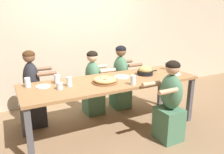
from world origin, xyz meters
TOP-DOWN VIEW (x-y plane):
  - ground_plane at (0.00, 0.00)m, footprint 18.00×18.00m
  - restaurant_back_panel at (0.00, 1.46)m, footprint 10.00×0.06m
  - dining_table at (0.00, 0.00)m, footprint 2.61×0.86m
  - pizza_board_main at (-0.15, -0.06)m, footprint 0.37×0.37m
  - skillet_bowl at (0.62, 0.04)m, footprint 0.37×0.25m
  - empty_plate_a at (-0.96, 0.16)m, footprint 0.19×0.19m
  - empty_plate_b at (0.22, 0.08)m, footprint 0.24×0.24m
  - empty_plate_c at (1.06, -0.15)m, footprint 0.21×0.21m
  - cocktail_glass_blue at (-0.79, -0.05)m, footprint 0.08×0.08m
  - drinking_glass_a at (0.16, -0.32)m, footprint 0.08×0.08m
  - drinking_glass_b at (-0.64, 0.01)m, footprint 0.07×0.07m
  - drinking_glass_c at (-0.76, 0.21)m, footprint 0.08×0.08m
  - drinking_glass_d at (1.20, -0.06)m, footprint 0.06×0.06m
  - drinking_glass_e at (1.17, 0.15)m, footprint 0.08×0.08m
  - drinking_glass_f at (-1.15, 0.23)m, footprint 0.08×0.08m
  - diner_far_midright at (0.52, 0.65)m, footprint 0.51×0.40m
  - diner_far_left at (-1.04, 0.65)m, footprint 0.51×0.40m
  - diner_near_midright at (0.55, -0.65)m, footprint 0.51×0.40m
  - diner_far_center at (-0.04, 0.65)m, footprint 0.51×0.40m

SIDE VIEW (x-z plane):
  - ground_plane at x=0.00m, z-range 0.00..0.00m
  - diner_far_center at x=-0.04m, z-range -0.05..1.08m
  - diner_near_midright at x=0.55m, z-range -0.05..1.09m
  - diner_far_midright at x=0.52m, z-range -0.05..1.13m
  - diner_far_left at x=-1.04m, z-range -0.06..1.15m
  - dining_table at x=0.00m, z-range 0.31..1.09m
  - empty_plate_b at x=0.22m, z-range 0.77..0.79m
  - empty_plate_c at x=1.06m, z-range 0.77..0.79m
  - empty_plate_a at x=-0.96m, z-range 0.77..0.79m
  - pizza_board_main at x=-0.15m, z-range 0.78..0.84m
  - cocktail_glass_blue at x=-0.79m, z-range 0.76..0.88m
  - drinking_glass_b at x=-0.64m, z-range 0.77..0.90m
  - drinking_glass_f at x=-1.15m, z-range 0.77..0.90m
  - drinking_glass_c at x=-0.76m, z-range 0.77..0.90m
  - drinking_glass_a at x=0.16m, z-range 0.77..0.90m
  - drinking_glass_e at x=1.17m, z-range 0.77..0.90m
  - drinking_glass_d at x=1.20m, z-range 0.77..0.91m
  - skillet_bowl at x=0.62m, z-range 0.77..0.91m
  - restaurant_back_panel at x=0.00m, z-range 0.00..3.20m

